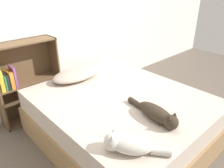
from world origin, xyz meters
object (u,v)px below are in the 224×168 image
at_px(bed, 120,118).
at_px(cat_light, 128,144).
at_px(pillow, 76,74).
at_px(cat_dark, 158,114).
at_px(bookshelf, 25,80).

relative_size(bed, cat_light, 4.33).
height_order(bed, pillow, pillow).
distance_m(cat_light, cat_dark, 0.49).
xyz_separation_m(bed, bookshelf, (-0.57, 1.17, 0.26)).
bearing_deg(bookshelf, cat_light, -88.91).
distance_m(bed, pillow, 0.80).
distance_m(bed, cat_dark, 0.63).
relative_size(bed, cat_dark, 3.05).
relative_size(pillow, cat_dark, 1.02).
height_order(pillow, bookshelf, bookshelf).
bearing_deg(pillow, cat_light, -108.69).
xyz_separation_m(cat_light, cat_dark, (0.48, 0.09, -0.00)).
relative_size(cat_light, bookshelf, 0.41).
bearing_deg(bed, bookshelf, 116.22).
bearing_deg(bed, pillow, 97.22).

